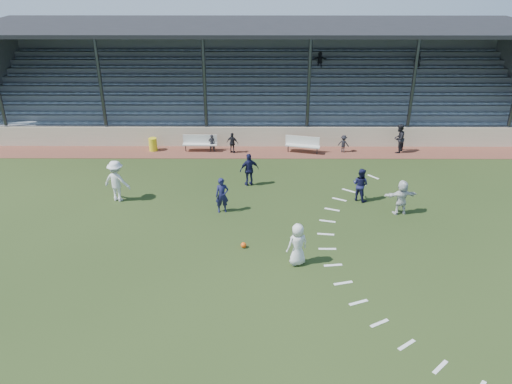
# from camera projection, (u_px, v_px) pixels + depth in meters

# --- Properties ---
(ground) EXTENTS (90.00, 90.00, 0.00)m
(ground) POSITION_uv_depth(u_px,v_px,m) (256.00, 249.00, 19.81)
(ground) COLOR #243415
(ground) RESTS_ON ground
(cinder_track) EXTENTS (34.00, 2.00, 0.02)m
(cinder_track) POSITION_uv_depth(u_px,v_px,m) (257.00, 152.00, 29.25)
(cinder_track) COLOR brown
(cinder_track) RESTS_ON ground
(retaining_wall) EXTENTS (34.00, 0.18, 1.20)m
(retaining_wall) POSITION_uv_depth(u_px,v_px,m) (257.00, 137.00, 29.94)
(retaining_wall) COLOR beige
(retaining_wall) RESTS_ON ground
(bench_left) EXTENTS (2.00, 0.47, 0.95)m
(bench_left) POSITION_uv_depth(u_px,v_px,m) (200.00, 142.00, 29.23)
(bench_left) COLOR beige
(bench_left) RESTS_ON cinder_track
(bench_right) EXTENTS (2.04, 0.91, 0.95)m
(bench_right) POSITION_uv_depth(u_px,v_px,m) (303.00, 143.00, 29.00)
(bench_right) COLOR beige
(bench_right) RESTS_ON cinder_track
(trash_bin) EXTENTS (0.48, 0.48, 0.76)m
(trash_bin) POSITION_uv_depth(u_px,v_px,m) (153.00, 144.00, 29.32)
(trash_bin) COLOR yellow
(trash_bin) RESTS_ON cinder_track
(football) EXTENTS (0.23, 0.23, 0.23)m
(football) POSITION_uv_depth(u_px,v_px,m) (244.00, 245.00, 19.85)
(football) COLOR #F2520E
(football) RESTS_ON ground
(player_white_lead) EXTENTS (0.97, 0.82, 1.69)m
(player_white_lead) POSITION_uv_depth(u_px,v_px,m) (297.00, 244.00, 18.52)
(player_white_lead) COLOR silver
(player_white_lead) RESTS_ON ground
(player_navy_lead) EXTENTS (0.66, 0.50, 1.63)m
(player_navy_lead) POSITION_uv_depth(u_px,v_px,m) (222.00, 195.00, 22.29)
(player_navy_lead) COLOR #16173C
(player_navy_lead) RESTS_ON ground
(player_navy_mid) EXTENTS (0.99, 0.96, 1.61)m
(player_navy_mid) POSITION_uv_depth(u_px,v_px,m) (360.00, 185.00, 23.34)
(player_navy_mid) COLOR #16173C
(player_navy_mid) RESTS_ON ground
(player_white_wing) EXTENTS (1.45, 1.08, 1.99)m
(player_white_wing) POSITION_uv_depth(u_px,v_px,m) (117.00, 181.00, 23.24)
(player_white_wing) COLOR silver
(player_white_wing) RESTS_ON ground
(player_navy_wing) EXTENTS (1.06, 0.72, 1.68)m
(player_navy_wing) POSITION_uv_depth(u_px,v_px,m) (249.00, 170.00, 24.84)
(player_navy_wing) COLOR #16173C
(player_navy_wing) RESTS_ON ground
(player_white_back) EXTENTS (1.55, 0.67, 1.61)m
(player_white_back) POSITION_uv_depth(u_px,v_px,m) (401.00, 197.00, 22.14)
(player_white_back) COLOR silver
(player_white_back) RESTS_ON ground
(official) EXTENTS (1.00, 1.04, 1.69)m
(official) POSITION_uv_depth(u_px,v_px,m) (399.00, 139.00, 28.88)
(official) COLOR black
(official) RESTS_ON cinder_track
(sub_left_near) EXTENTS (0.39, 0.27, 1.04)m
(sub_left_near) POSITION_uv_depth(u_px,v_px,m) (212.00, 143.00, 29.14)
(sub_left_near) COLOR black
(sub_left_near) RESTS_ON cinder_track
(sub_left_far) EXTENTS (0.77, 0.52, 1.21)m
(sub_left_far) POSITION_uv_depth(u_px,v_px,m) (232.00, 143.00, 28.90)
(sub_left_far) COLOR black
(sub_left_far) RESTS_ON cinder_track
(sub_right) EXTENTS (0.76, 0.61, 1.03)m
(sub_right) POSITION_uv_depth(u_px,v_px,m) (343.00, 144.00, 29.05)
(sub_right) COLOR black
(sub_right) RESTS_ON cinder_track
(grandstand) EXTENTS (34.60, 9.00, 6.61)m
(grandstand) POSITION_uv_depth(u_px,v_px,m) (257.00, 91.00, 33.48)
(grandstand) COLOR slate
(grandstand) RESTS_ON ground
(penalty_arc) EXTENTS (3.89, 14.63, 0.01)m
(penalty_arc) POSITION_uv_depth(u_px,v_px,m) (359.00, 249.00, 19.79)
(penalty_arc) COLOR white
(penalty_arc) RESTS_ON ground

